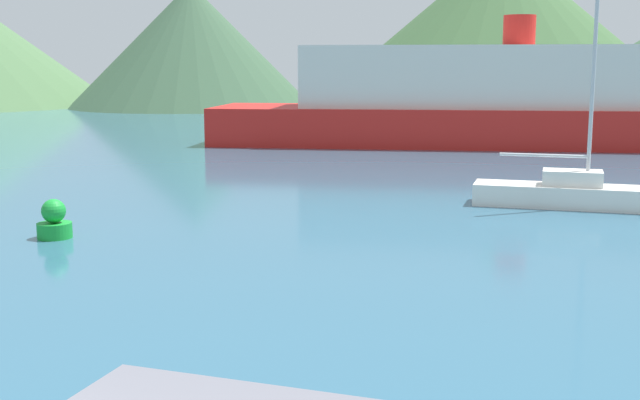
% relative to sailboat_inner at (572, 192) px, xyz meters
% --- Properties ---
extents(sailboat_inner, '(5.99, 2.05, 7.77)m').
position_rel_sailboat_inner_xyz_m(sailboat_inner, '(0.00, 0.00, 0.00)').
color(sailboat_inner, white).
rests_on(sailboat_inner, ground_plane).
extents(ferry_distant, '(33.19, 8.56, 6.92)m').
position_rel_sailboat_inner_xyz_m(ferry_distant, '(-0.61, 19.53, 1.87)').
color(ferry_distant, red).
rests_on(ferry_distant, ground_plane).
extents(buoy_marker, '(0.87, 0.87, 0.99)m').
position_rel_sailboat_inner_xyz_m(buoy_marker, '(-13.38, -6.97, -0.06)').
color(buoy_marker, green).
rests_on(buoy_marker, ground_plane).
extents(hill_central, '(25.14, 25.14, 12.51)m').
position_rel_sailboat_inner_xyz_m(hill_central, '(-31.30, 54.93, 5.79)').
color(hill_central, '#38563D').
rests_on(hill_central, ground_plane).
extents(hill_east, '(37.96, 37.96, 15.87)m').
position_rel_sailboat_inner_xyz_m(hill_east, '(-0.23, 56.74, 7.46)').
color(hill_east, '#3D6038').
rests_on(hill_east, ground_plane).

